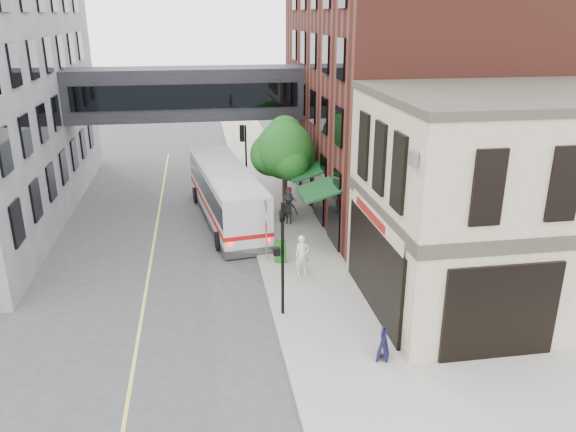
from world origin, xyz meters
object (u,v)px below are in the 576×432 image
object	(u,v)px
bus	(226,192)
sandwich_board	(383,344)
pedestrian_c	(288,209)
pedestrian_a	(302,255)
pedestrian_b	(289,202)
newspaper_box	(281,251)

from	to	relation	value
bus	sandwich_board	bearing A→B (deg)	-73.39
pedestrian_c	sandwich_board	bearing A→B (deg)	-65.43
pedestrian_a	pedestrian_c	bearing A→B (deg)	77.34
pedestrian_c	pedestrian_a	bearing A→B (deg)	-73.80
bus	pedestrian_b	size ratio (longest dim) A/B	6.65
sandwich_board	pedestrian_a	bearing A→B (deg)	125.68
newspaper_box	sandwich_board	bearing A→B (deg)	-70.88
pedestrian_c	sandwich_board	xyz separation A→B (m)	(1.06, -13.14, -0.30)
bus	pedestrian_a	distance (m)	8.31
pedestrian_b	pedestrian_c	xyz separation A→B (m)	(-0.25, -1.21, -0.03)
pedestrian_b	sandwich_board	xyz separation A→B (m)	(0.81, -14.35, -0.33)
pedestrian_a	pedestrian_b	world-z (taller)	pedestrian_a
pedestrian_a	sandwich_board	xyz separation A→B (m)	(1.48, -6.80, -0.38)
pedestrian_a	newspaper_box	xyz separation A→B (m)	(-0.75, 1.44, -0.40)
bus	pedestrian_b	world-z (taller)	bus
bus	pedestrian_a	size ratio (longest dim) A/B	6.33
newspaper_box	sandwich_board	world-z (taller)	sandwich_board
pedestrian_c	newspaper_box	xyz separation A→B (m)	(-1.16, -4.89, -0.33)
pedestrian_b	pedestrian_c	distance (m)	1.24
bus	pedestrian_c	bearing A→B (deg)	-23.62
pedestrian_a	pedestrian_c	size ratio (longest dim) A/B	1.09
bus	pedestrian_c	size ratio (longest dim) A/B	6.87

